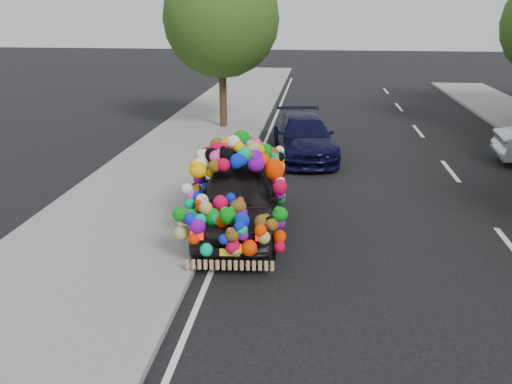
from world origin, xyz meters
The scene contains 6 objects.
ground centered at (0.00, 0.00, 0.00)m, with size 100.00×100.00×0.00m, color black.
sidewalk centered at (-4.30, 0.00, 0.06)m, with size 4.00×60.00×0.12m, color gray.
kerb centered at (-2.35, 0.00, 0.07)m, with size 0.15×60.00×0.13m, color gray.
tree_near_sidewalk centered at (-3.80, 9.50, 4.02)m, with size 4.20×4.20×6.13m.
plush_art_car centered at (-1.80, 0.33, 1.02)m, with size 2.30×4.34×2.01m.
navy_sedan centered at (-0.62, 6.10, 0.61)m, with size 1.72×4.22×1.23m, color black.
Camera 1 is at (-0.29, -9.15, 4.35)m, focal length 35.00 mm.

